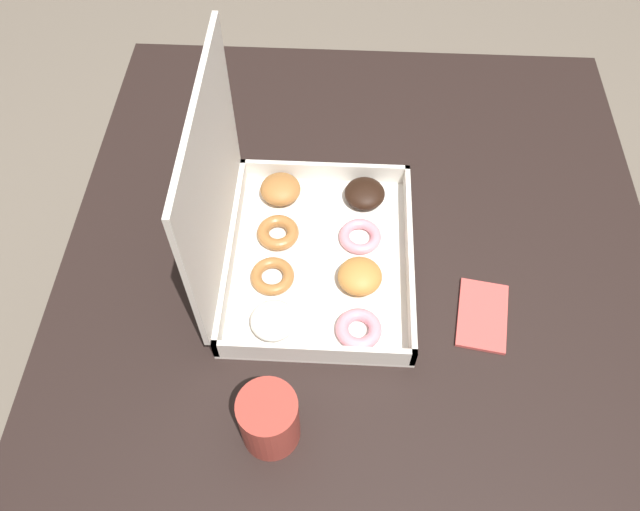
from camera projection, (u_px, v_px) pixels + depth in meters
ground_plane at (344, 409)px, 1.60m from camera, size 8.00×8.00×0.00m
dining_table at (356, 278)px, 1.08m from camera, size 0.95×0.92×0.74m
donut_box at (291, 236)px, 0.92m from camera, size 0.34×0.29×0.32m
coffee_mug at (269, 419)px, 0.77m from camera, size 0.08×0.08×0.10m
paper_napkin at (482, 315)px, 0.91m from camera, size 0.12×0.09×0.01m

